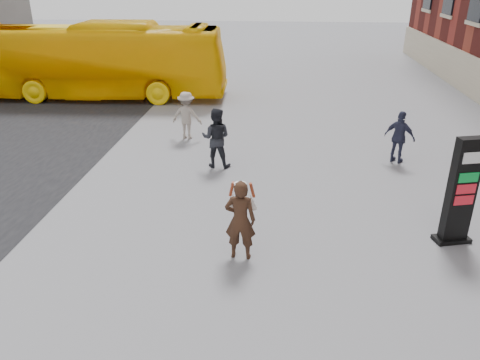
# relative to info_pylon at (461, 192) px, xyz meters

# --- Properties ---
(ground) EXTENTS (100.00, 100.00, 0.00)m
(ground) POSITION_rel_info_pylon_xyz_m (-4.41, -1.28, -1.19)
(ground) COLOR #9E9EA3
(info_pylon) EXTENTS (0.83, 0.56, 2.38)m
(info_pylon) POSITION_rel_info_pylon_xyz_m (0.00, 0.00, 0.00)
(info_pylon) COLOR black
(info_pylon) RESTS_ON ground
(woman) EXTENTS (0.66, 0.60, 1.72)m
(woman) POSITION_rel_info_pylon_xyz_m (-4.56, -1.02, -0.31)
(woman) COLOR black
(woman) RESTS_ON ground
(bus) EXTENTS (12.20, 3.35, 3.37)m
(bus) POSITION_rel_info_pylon_xyz_m (-12.44, 11.78, 0.49)
(bus) COLOR #FFC503
(bus) RESTS_ON road
(pedestrian_a) EXTENTS (0.92, 0.74, 1.80)m
(pedestrian_a) POSITION_rel_info_pylon_xyz_m (-5.71, 3.83, -0.29)
(pedestrian_a) COLOR black
(pedestrian_a) RESTS_ON ground
(pedestrian_b) EXTENTS (1.15, 0.77, 1.65)m
(pedestrian_b) POSITION_rel_info_pylon_xyz_m (-7.07, 6.30, -0.36)
(pedestrian_b) COLOR #9E9283
(pedestrian_b) RESTS_ON ground
(pedestrian_c) EXTENTS (1.00, 0.85, 1.61)m
(pedestrian_c) POSITION_rel_info_pylon_xyz_m (-0.20, 4.65, -0.39)
(pedestrian_c) COLOR #2D3049
(pedestrian_c) RESTS_ON ground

